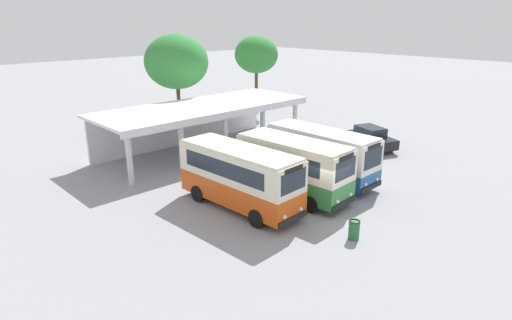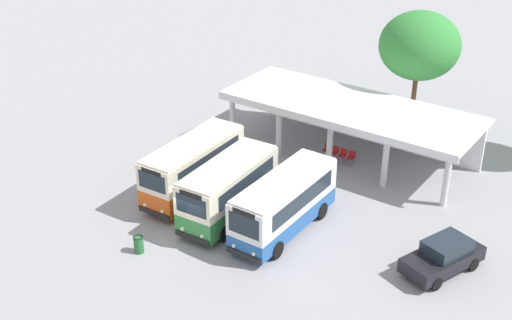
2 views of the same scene
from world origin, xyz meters
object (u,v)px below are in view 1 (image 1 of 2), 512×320
parked_car_flank (371,138)px  litter_bin_apron (354,230)px  city_bus_nearest_orange (240,175)px  waiting_chair_second_from_end (209,147)px  waiting_chair_fourth_seat (222,144)px  city_bus_second_in_row (293,166)px  waiting_chair_middle_seat (216,146)px  city_bus_middle_cream (321,153)px  waiting_chair_end_by_column (202,149)px

parked_car_flank → litter_bin_apron: 14.51m
city_bus_nearest_orange → parked_car_flank: city_bus_nearest_orange is taller
city_bus_nearest_orange → waiting_chair_second_from_end: 9.43m
waiting_chair_second_from_end → waiting_chair_fourth_seat: 1.17m
city_bus_second_in_row → waiting_chair_middle_seat: city_bus_second_in_row is taller
waiting_chair_middle_seat → litter_bin_apron: size_ratio=0.96×
waiting_chair_middle_seat → litter_bin_apron: litter_bin_apron is taller
city_bus_middle_cream → waiting_chair_end_by_column: 9.01m
waiting_chair_end_by_column → waiting_chair_middle_seat: bearing=-4.0°
city_bus_second_in_row → waiting_chair_second_from_end: size_ratio=7.75×
waiting_chair_fourth_seat → waiting_chair_end_by_column: bearing=177.0°
city_bus_middle_cream → waiting_chair_fourth_seat: 8.62m
waiting_chair_second_from_end → waiting_chair_middle_seat: same height
waiting_chair_fourth_seat → litter_bin_apron: litter_bin_apron is taller
city_bus_second_in_row → litter_bin_apron: size_ratio=7.40×
city_bus_second_in_row → city_bus_nearest_orange: bearing=164.5°
city_bus_second_in_row → waiting_chair_second_from_end: bearing=81.9°
waiting_chair_second_from_end → litter_bin_apron: 14.51m
waiting_chair_fourth_seat → litter_bin_apron: size_ratio=0.96×
waiting_chair_end_by_column → litter_bin_apron: (-2.36, -14.26, -0.07)m
waiting_chair_end_by_column → litter_bin_apron: litter_bin_apron is taller
waiting_chair_end_by_column → waiting_chair_middle_seat: same height
city_bus_nearest_orange → city_bus_second_in_row: city_bus_nearest_orange is taller
parked_car_flank → waiting_chair_second_from_end: bearing=143.8°
city_bus_middle_cream → waiting_chair_middle_seat: 8.69m
city_bus_second_in_row → waiting_chair_fourth_seat: (2.46, 9.07, -1.24)m
city_bus_second_in_row → parked_car_flank: size_ratio=1.50×
city_bus_nearest_orange → city_bus_second_in_row: bearing=-15.5°
city_bus_second_in_row → litter_bin_apron: (-1.64, -5.10, -1.31)m
parked_car_flank → waiting_chair_end_by_column: (-10.29, 7.14, -0.30)m
waiting_chair_second_from_end → waiting_chair_fourth_seat: size_ratio=1.00×
city_bus_middle_cream → waiting_chair_fourth_seat: size_ratio=8.28×
city_bus_nearest_orange → waiting_chair_end_by_column: 9.22m
city_bus_middle_cream → waiting_chair_middle_seat: city_bus_middle_cream is taller
city_bus_second_in_row → waiting_chair_fourth_seat: size_ratio=7.75×
parked_car_flank → waiting_chair_fourth_seat: bearing=140.5°
city_bus_nearest_orange → parked_car_flank: 14.17m
city_bus_nearest_orange → parked_car_flank: bearing=4.7°
waiting_chair_end_by_column → waiting_chair_second_from_end: same height
city_bus_middle_cream → parked_car_flank: size_ratio=1.61×
parked_car_flank → waiting_chair_fourth_seat: parked_car_flank is taller
waiting_chair_second_from_end → waiting_chair_middle_seat: (0.58, -0.03, 0.00)m
city_bus_second_in_row → parked_car_flank: 11.22m
waiting_chair_second_from_end → parked_car_flank: bearing=-36.2°
parked_car_flank → litter_bin_apron: size_ratio=4.92×
waiting_chair_second_from_end → waiting_chair_middle_seat: 0.58m
waiting_chair_middle_seat → waiting_chair_fourth_seat: bearing=-1.0°
city_bus_middle_cream → waiting_chair_end_by_column: bearing=105.5°
city_bus_middle_cream → waiting_chair_end_by_column: size_ratio=8.28×
waiting_chair_fourth_seat → litter_bin_apron: bearing=-106.2°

